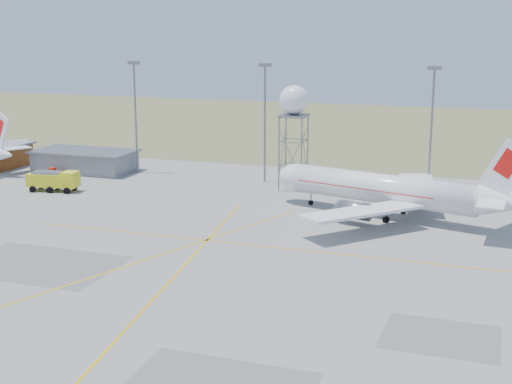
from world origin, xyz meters
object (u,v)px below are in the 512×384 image
(airliner_main, at_px, (386,190))
(radar_tower, at_px, (294,132))
(baggage_tug, at_px, (54,173))
(fire_truck, at_px, (55,182))

(airliner_main, xyz_separation_m, radar_tower, (-17.44, 12.77, 5.80))
(baggage_tug, bearing_deg, airliner_main, -5.05)
(airliner_main, xyz_separation_m, fire_truck, (-54.15, -1.53, -2.29))
(airliner_main, bearing_deg, radar_tower, -20.65)
(fire_truck, xyz_separation_m, baggage_tug, (-7.06, 10.03, -1.01))
(fire_truck, bearing_deg, baggage_tug, 116.79)
(radar_tower, relative_size, baggage_tug, 7.97)
(airliner_main, relative_size, radar_tower, 2.14)
(baggage_tug, bearing_deg, fire_truck, -52.02)
(baggage_tug, bearing_deg, radar_tower, 8.43)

